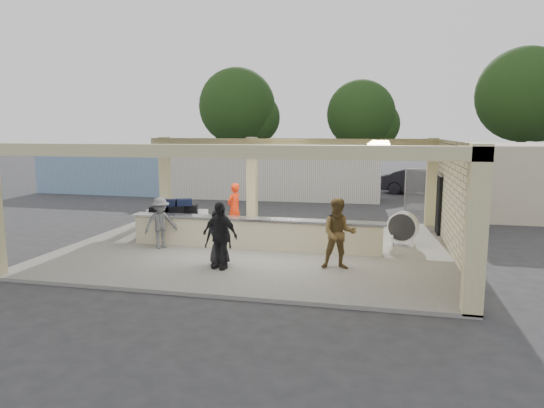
% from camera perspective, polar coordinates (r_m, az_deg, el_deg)
% --- Properties ---
extents(ground, '(120.00, 120.00, 0.00)m').
position_cam_1_polar(ground, '(16.02, -1.63, -5.14)').
color(ground, '#28292B').
rests_on(ground, ground).
extents(pavilion, '(12.01, 10.00, 3.55)m').
position_cam_1_polar(pavilion, '(16.34, -0.34, -0.04)').
color(pavilion, slate).
rests_on(pavilion, ground).
extents(baggage_counter, '(8.20, 0.58, 0.98)m').
position_cam_1_polar(baggage_counter, '(15.42, -2.11, -3.45)').
color(baggage_counter, beige).
rests_on(baggage_counter, pavilion).
extents(luggage_cart, '(2.54, 1.92, 1.32)m').
position_cam_1_polar(luggage_cart, '(17.45, -11.66, -1.46)').
color(luggage_cart, white).
rests_on(luggage_cart, pavilion).
extents(drum_fan, '(1.04, 0.61, 1.10)m').
position_cam_1_polar(drum_fan, '(16.43, 15.14, -2.63)').
color(drum_fan, white).
rests_on(drum_fan, pavilion).
extents(baggage_handler, '(0.59, 0.75, 1.82)m').
position_cam_1_polar(baggage_handler, '(17.79, -4.47, -0.47)').
color(baggage_handler, red).
rests_on(baggage_handler, pavilion).
extents(passenger_a, '(0.99, 0.55, 1.93)m').
position_cam_1_polar(passenger_a, '(13.17, 7.87, -3.48)').
color(passenger_a, brown).
rests_on(passenger_a, pavilion).
extents(passenger_b, '(1.13, 0.66, 1.82)m').
position_cam_1_polar(passenger_b, '(13.16, -6.16, -3.68)').
color(passenger_b, black).
rests_on(passenger_b, pavilion).
extents(passenger_c, '(0.99, 1.01, 1.63)m').
position_cam_1_polar(passenger_c, '(15.78, -12.98, -2.18)').
color(passenger_c, '#525358').
rests_on(passenger_c, pavilion).
extents(passenger_d, '(0.78, 0.32, 1.58)m').
position_cam_1_polar(passenger_d, '(13.52, -6.26, -3.89)').
color(passenger_d, black).
rests_on(passenger_d, pavilion).
extents(car_white_a, '(4.79, 2.36, 1.35)m').
position_cam_1_polar(car_white_a, '(29.11, 22.46, 1.75)').
color(car_white_a, silver).
rests_on(car_white_a, ground).
extents(car_white_b, '(4.34, 2.42, 1.30)m').
position_cam_1_polar(car_white_b, '(30.41, 27.24, 1.66)').
color(car_white_b, silver).
rests_on(car_white_b, ground).
extents(car_dark, '(4.85, 2.81, 1.53)m').
position_cam_1_polar(car_dark, '(30.61, 17.12, 2.49)').
color(car_dark, black).
rests_on(car_dark, ground).
extents(container_white, '(12.00, 2.80, 2.58)m').
position_cam_1_polar(container_white, '(27.50, 0.07, 3.33)').
color(container_white, silver).
rests_on(container_white, ground).
extents(container_blue, '(9.70, 2.55, 2.51)m').
position_cam_1_polar(container_blue, '(31.43, -17.96, 3.50)').
color(container_blue, '#7CA1C7').
rests_on(container_blue, ground).
extents(fence, '(12.06, 0.06, 2.03)m').
position_cam_1_polar(fence, '(25.23, 29.13, 1.23)').
color(fence, gray).
rests_on(fence, ground).
extents(tree_left, '(6.60, 6.30, 9.00)m').
position_cam_1_polar(tree_left, '(40.94, -3.62, 11.04)').
color(tree_left, '#382619').
rests_on(tree_left, ground).
extents(tree_mid, '(6.00, 5.60, 8.00)m').
position_cam_1_polar(tree_mid, '(41.27, 10.86, 10.01)').
color(tree_mid, '#382619').
rests_on(tree_mid, ground).
extents(tree_right, '(7.20, 7.00, 10.00)m').
position_cam_1_polar(tree_right, '(41.62, 27.92, 10.90)').
color(tree_right, '#382619').
rests_on(tree_right, ground).
extents(adjacent_building, '(6.00, 8.00, 3.20)m').
position_cam_1_polar(adjacent_building, '(25.77, 25.41, 2.84)').
color(adjacent_building, beige).
rests_on(adjacent_building, ground).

